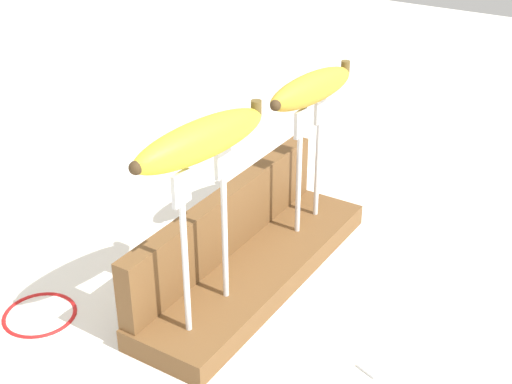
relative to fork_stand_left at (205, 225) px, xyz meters
name	(u,v)px	position (x,y,z in m)	size (l,w,h in m)	color
ground_plane	(256,279)	(0.12, 0.01, -0.15)	(3.00, 3.00, 0.00)	white
wooden_board	(256,269)	(0.12, 0.01, -0.13)	(0.41, 0.12, 0.03)	brown
board_backstop	(226,221)	(0.12, 0.05, -0.07)	(0.40, 0.02, 0.09)	brown
fork_stand_left	(205,225)	(0.00, 0.00, 0.00)	(0.10, 0.01, 0.20)	silver
fork_stand_right	(309,153)	(0.24, 0.00, -0.01)	(0.08, 0.01, 0.18)	silver
banana_raised_left	(201,140)	(0.00, 0.00, 0.10)	(0.18, 0.07, 0.04)	yellow
banana_raised_right	(311,88)	(0.24, 0.00, 0.08)	(0.16, 0.06, 0.04)	gold
fork_fallen_far	(399,350)	(0.08, -0.20, -0.14)	(0.15, 0.07, 0.01)	silver
banana_chunk_near	(187,138)	(0.40, 0.33, -0.13)	(0.06, 0.06, 0.04)	#B2C138
wire_coil	(39,313)	(-0.08, 0.19, -0.14)	(0.09, 0.09, 0.01)	red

